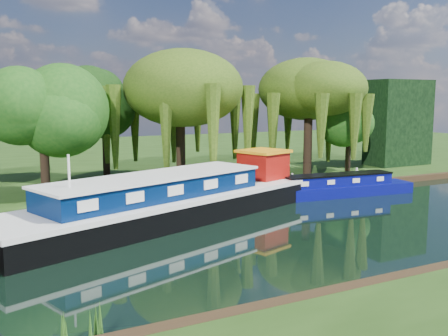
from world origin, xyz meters
TOP-DOWN VIEW (x-y plane):
  - ground at (0.00, 0.00)m, footprint 120.00×120.00m
  - far_bank at (0.00, 34.00)m, footprint 120.00×52.00m
  - dutch_barge at (-7.34, 4.92)m, footprint 21.02×11.18m
  - narrowboat at (5.22, 6.09)m, footprint 11.65×3.11m
  - red_dinghy at (-6.87, 5.68)m, footprint 2.87×2.14m
  - willow_left at (-3.12, 14.28)m, footprint 7.89×7.89m
  - willow_right at (7.50, 12.67)m, footprint 7.16×7.16m
  - tree_far_left at (-13.26, 11.70)m, footprint 5.07×5.07m
  - tree_far_mid at (-7.68, 18.85)m, footprint 4.89×4.89m
  - tree_far_right at (11.91, 12.78)m, footprint 4.00×4.00m
  - conifer_hedge at (19.00, 14.00)m, footprint 6.00×3.00m
  - lamppost at (0.50, 10.50)m, footprint 0.36×0.36m
  - mooring_posts at (-0.50, 8.40)m, footprint 19.16×0.16m

SIDE VIEW (x-z plane):
  - ground at x=0.00m, z-range 0.00..0.00m
  - red_dinghy at x=-6.87m, z-range -0.28..0.28m
  - far_bank at x=0.00m, z-range 0.00..0.45m
  - narrowboat at x=5.22m, z-range -0.24..1.44m
  - mooring_posts at x=-0.50m, z-range 0.45..1.45m
  - dutch_barge at x=-7.34m, z-range -1.10..3.26m
  - lamppost at x=0.50m, z-range 1.14..3.70m
  - conifer_hedge at x=19.00m, z-range 0.45..8.45m
  - tree_far_right at x=11.91m, z-range 1.69..8.23m
  - tree_far_mid at x=-7.68m, z-range 1.97..9.97m
  - tree_far_left at x=-13.26m, z-range 1.96..10.12m
  - willow_right at x=7.50m, z-range 2.45..11.18m
  - willow_left at x=-3.12m, z-range 2.59..12.05m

